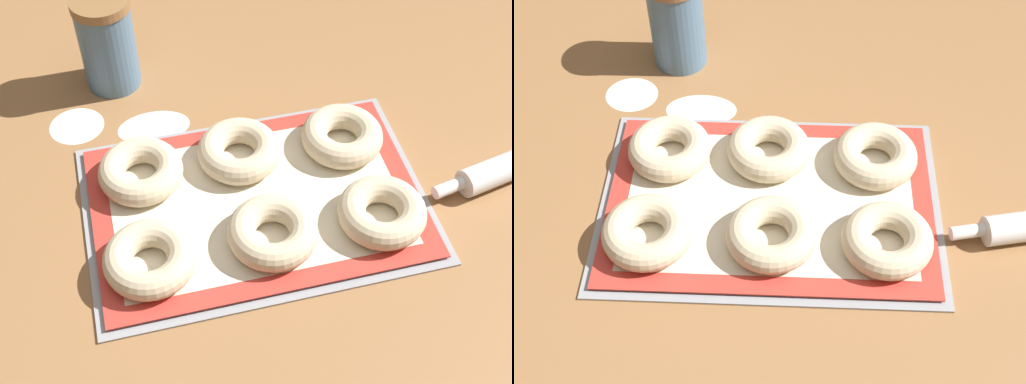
{
  "view_description": "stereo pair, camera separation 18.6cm",
  "coord_description": "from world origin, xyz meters",
  "views": [
    {
      "loc": [
        -0.17,
        -0.62,
        0.83
      ],
      "look_at": [
        -0.01,
        0.02,
        0.03
      ],
      "focal_mm": 50.0,
      "sensor_mm": 36.0,
      "label": 1
    },
    {
      "loc": [
        0.01,
        -0.64,
        0.83
      ],
      "look_at": [
        -0.01,
        0.02,
        0.03
      ],
      "focal_mm": 50.0,
      "sensor_mm": 36.0,
      "label": 2
    }
  ],
  "objects": [
    {
      "name": "bagel_front_left",
      "position": [
        -0.18,
        -0.06,
        0.03
      ],
      "size": [
        0.13,
        0.13,
        0.04
      ],
      "color": "beige",
      "rests_on": "baking_mat"
    },
    {
      "name": "baking_tray",
      "position": [
        -0.01,
        0.02,
        0.0
      ],
      "size": [
        0.5,
        0.35,
        0.01
      ],
      "color": "#93969B",
      "rests_on": "ground_plane"
    },
    {
      "name": "baking_mat",
      "position": [
        -0.01,
        0.02,
        0.01
      ],
      "size": [
        0.48,
        0.32,
        0.0
      ],
      "color": "red",
      "rests_on": "baking_tray"
    },
    {
      "name": "flour_canister",
      "position": [
        -0.18,
        0.35,
        0.09
      ],
      "size": [
        0.1,
        0.1,
        0.17
      ],
      "color": "slate",
      "rests_on": "ground_plane"
    },
    {
      "name": "bagel_back_left",
      "position": [
        -0.17,
        0.1,
        0.03
      ],
      "size": [
        0.13,
        0.13,
        0.04
      ],
      "color": "beige",
      "rests_on": "baking_mat"
    },
    {
      "name": "flour_patch_near",
      "position": [
        -0.26,
        0.25,
        0.0
      ],
      "size": [
        0.09,
        0.08,
        0.0
      ],
      "color": "white",
      "rests_on": "ground_plane"
    },
    {
      "name": "bagel_front_right",
      "position": [
        0.15,
        -0.06,
        0.03
      ],
      "size": [
        0.13,
        0.13,
        0.04
      ],
      "color": "beige",
      "rests_on": "baking_mat"
    },
    {
      "name": "flour_patch_far",
      "position": [
        -0.14,
        0.22,
        0.0
      ],
      "size": [
        0.12,
        0.07,
        0.0
      ],
      "color": "white",
      "rests_on": "ground_plane"
    },
    {
      "name": "bagel_back_right",
      "position": [
        0.14,
        0.1,
        0.03
      ],
      "size": [
        0.13,
        0.13,
        0.04
      ],
      "color": "beige",
      "rests_on": "baking_mat"
    },
    {
      "name": "ground_plane",
      "position": [
        0.0,
        0.0,
        0.0
      ],
      "size": [
        2.8,
        2.8,
        0.0
      ],
      "primitive_type": "plane",
      "color": "olive"
    },
    {
      "name": "bagel_back_center",
      "position": [
        -0.02,
        0.1,
        0.03
      ],
      "size": [
        0.13,
        0.13,
        0.04
      ],
      "color": "beige",
      "rests_on": "baking_mat"
    },
    {
      "name": "bagel_front_center",
      "position": [
        -0.01,
        -0.06,
        0.03
      ],
      "size": [
        0.13,
        0.13,
        0.04
      ],
      "color": "beige",
      "rests_on": "baking_mat"
    }
  ]
}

